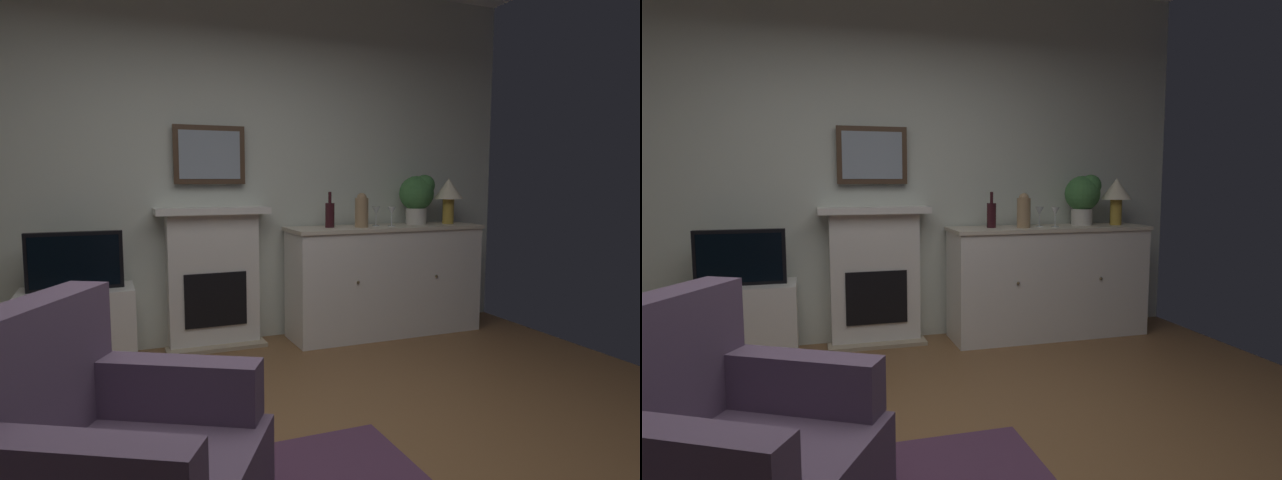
# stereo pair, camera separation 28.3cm
# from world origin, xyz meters

# --- Properties ---
(wall_rear) EXTENTS (5.49, 0.06, 2.91)m
(wall_rear) POSITION_xyz_m (0.00, 2.30, 1.46)
(wall_rear) COLOR silver
(wall_rear) RESTS_ON ground_plane
(fireplace_unit) EXTENTS (0.87, 0.30, 1.10)m
(fireplace_unit) POSITION_xyz_m (0.04, 2.17, 0.55)
(fireplace_unit) COLOR white
(fireplace_unit) RESTS_ON ground_plane
(framed_picture) EXTENTS (0.55, 0.04, 0.45)m
(framed_picture) POSITION_xyz_m (0.04, 2.22, 1.50)
(framed_picture) COLOR #473323
(sideboard_cabinet) EXTENTS (1.68, 0.49, 0.93)m
(sideboard_cabinet) POSITION_xyz_m (1.47, 2.00, 0.46)
(sideboard_cabinet) COLOR white
(sideboard_cabinet) RESTS_ON ground_plane
(table_lamp) EXTENTS (0.26, 0.26, 0.40)m
(table_lamp) POSITION_xyz_m (2.09, 2.00, 1.21)
(table_lamp) COLOR #B79338
(table_lamp) RESTS_ON sideboard_cabinet
(wine_bottle) EXTENTS (0.08, 0.08, 0.29)m
(wine_bottle) POSITION_xyz_m (0.97, 2.03, 1.03)
(wine_bottle) COLOR #331419
(wine_bottle) RESTS_ON sideboard_cabinet
(wine_glass_left) EXTENTS (0.07, 0.07, 0.16)m
(wine_glass_left) POSITION_xyz_m (1.38, 2.01, 1.05)
(wine_glass_left) COLOR silver
(wine_glass_left) RESTS_ON sideboard_cabinet
(wine_glass_center) EXTENTS (0.07, 0.07, 0.16)m
(wine_glass_center) POSITION_xyz_m (1.49, 1.94, 1.05)
(wine_glass_center) COLOR silver
(wine_glass_center) RESTS_ON sideboard_cabinet
(vase_decorative) EXTENTS (0.11, 0.11, 0.28)m
(vase_decorative) POSITION_xyz_m (1.22, 1.95, 1.07)
(vase_decorative) COLOR #9E7F5B
(vase_decorative) RESTS_ON sideboard_cabinet
(tv_cabinet) EXTENTS (0.75, 0.42, 0.56)m
(tv_cabinet) POSITION_xyz_m (-0.94, 2.01, 0.28)
(tv_cabinet) COLOR white
(tv_cabinet) RESTS_ON ground_plane
(tv_set) EXTENTS (0.62, 0.07, 0.40)m
(tv_set) POSITION_xyz_m (-0.94, 1.99, 0.76)
(tv_set) COLOR black
(tv_set) RESTS_ON tv_cabinet
(potted_plant_small) EXTENTS (0.30, 0.30, 0.43)m
(potted_plant_small) POSITION_xyz_m (1.80, 2.04, 1.18)
(potted_plant_small) COLOR beige
(potted_plant_small) RESTS_ON sideboard_cabinet
(armchair) EXTENTS (1.08, 1.06, 0.92)m
(armchair) POSITION_xyz_m (-0.76, -0.23, 0.38)
(armchair) COLOR #604C66
(armchair) RESTS_ON ground_plane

